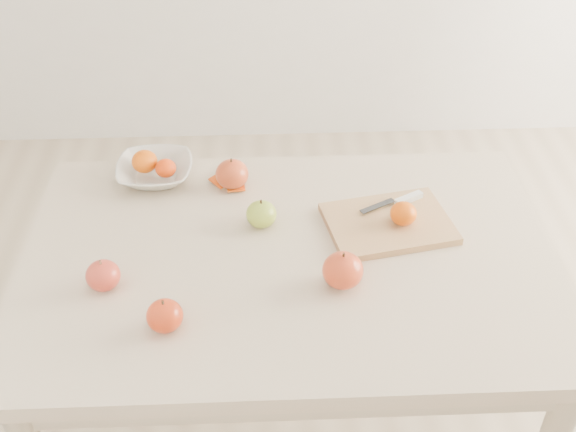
{
  "coord_description": "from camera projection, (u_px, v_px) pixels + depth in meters",
  "views": [
    {
      "loc": [
        -0.06,
        -1.22,
        1.81
      ],
      "look_at": [
        0.0,
        0.05,
        0.82
      ],
      "focal_mm": 45.0,
      "sensor_mm": 36.0,
      "label": 1
    }
  ],
  "objects": [
    {
      "name": "fruit_bowl",
      "position": [
        155.0,
        171.0,
        1.83
      ],
      "size": [
        0.19,
        0.19,
        0.05
      ],
      "primitive_type": "imported",
      "color": "silver",
      "rests_on": "table"
    },
    {
      "name": "apple_red_d",
      "position": [
        103.0,
        275.0,
        1.51
      ],
      "size": [
        0.07,
        0.07,
        0.07
      ],
      "primitive_type": "ellipsoid",
      "color": "maroon",
      "rests_on": "table"
    },
    {
      "name": "apple_red_c",
      "position": [
        165.0,
        316.0,
        1.42
      ],
      "size": [
        0.07,
        0.07,
        0.07
      ],
      "primitive_type": "ellipsoid",
      "color": "#9C0504",
      "rests_on": "table"
    },
    {
      "name": "board_tangerine",
      "position": [
        403.0,
        214.0,
        1.66
      ],
      "size": [
        0.06,
        0.06,
        0.05
      ],
      "primitive_type": "ellipsoid",
      "color": "#CA5307",
      "rests_on": "cutting_board"
    },
    {
      "name": "bowl_tangerine_far",
      "position": [
        166.0,
        168.0,
        1.81
      ],
      "size": [
        0.05,
        0.05,
        0.05
      ],
      "primitive_type": "ellipsoid",
      "color": "red",
      "rests_on": "fruit_bowl"
    },
    {
      "name": "apple_red_a",
      "position": [
        232.0,
        174.0,
        1.8
      ],
      "size": [
        0.08,
        0.08,
        0.07
      ],
      "primitive_type": "ellipsoid",
      "color": "maroon",
      "rests_on": "table"
    },
    {
      "name": "orange_peel_b",
      "position": [
        236.0,
        189.0,
        1.81
      ],
      "size": [
        0.05,
        0.04,
        0.01
      ],
      "primitive_type": "cube",
      "rotation": [
        -0.14,
        0.0,
        0.09
      ],
      "color": "#D1510E",
      "rests_on": "table"
    },
    {
      "name": "bowl_tangerine_near",
      "position": [
        145.0,
        161.0,
        1.83
      ],
      "size": [
        0.07,
        0.07,
        0.06
      ],
      "primitive_type": "ellipsoid",
      "color": "#CA4907",
      "rests_on": "fruit_bowl"
    },
    {
      "name": "orange_peel_a",
      "position": [
        223.0,
        180.0,
        1.84
      ],
      "size": [
        0.07,
        0.07,
        0.01
      ],
      "primitive_type": "cube",
      "rotation": [
        0.21,
        0.0,
        0.81
      ],
      "color": "#DC4D0F",
      "rests_on": "table"
    },
    {
      "name": "paring_knife",
      "position": [
        404.0,
        200.0,
        1.74
      ],
      "size": [
        0.16,
        0.08,
        0.01
      ],
      "color": "white",
      "rests_on": "cutting_board"
    },
    {
      "name": "table",
      "position": [
        289.0,
        286.0,
        1.68
      ],
      "size": [
        1.2,
        0.8,
        0.75
      ],
      "color": "#C5AF95",
      "rests_on": "ground"
    },
    {
      "name": "apple_green",
      "position": [
        261.0,
        214.0,
        1.68
      ],
      "size": [
        0.07,
        0.07,
        0.06
      ],
      "primitive_type": "ellipsoid",
      "color": "olive",
      "rests_on": "table"
    },
    {
      "name": "cutting_board",
      "position": [
        388.0,
        224.0,
        1.69
      ],
      "size": [
        0.32,
        0.26,
        0.02
      ],
      "primitive_type": "cube",
      "rotation": [
        0.0,
        0.0,
        0.2
      ],
      "color": "tan",
      "rests_on": "table"
    },
    {
      "name": "apple_red_e",
      "position": [
        343.0,
        270.0,
        1.51
      ],
      "size": [
        0.09,
        0.09,
        0.08
      ],
      "primitive_type": "ellipsoid",
      "color": "#A31B10",
      "rests_on": "table"
    }
  ]
}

